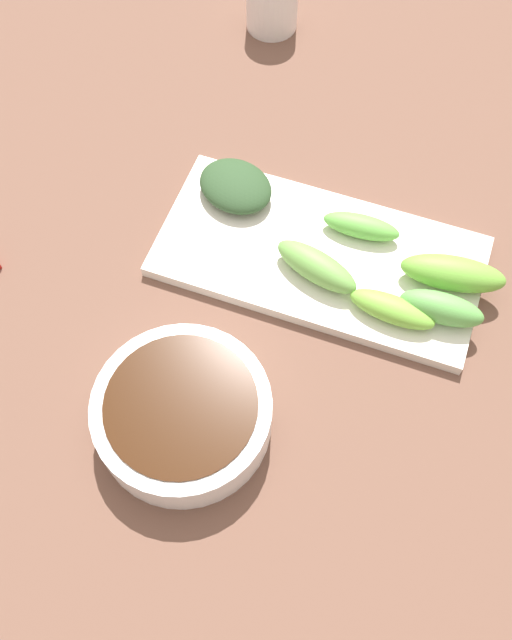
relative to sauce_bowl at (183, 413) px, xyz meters
The scene contains 10 objects.
tabletop 0.12m from the sauce_bowl, 18.46° to the right, with size 2.10×2.10×0.02m, color brown.
sauce_bowl is the anchor object (origin of this frame).
serving_plate 0.19m from the sauce_bowl, 16.56° to the right, with size 0.14×0.29×0.01m, color silver.
broccoli_stalk_0 0.17m from the sauce_bowl, 19.78° to the right, with size 0.03×0.08×0.03m, color #6CAC4C.
broccoli_leafy_1 0.23m from the sauce_bowl, 10.01° to the left, with size 0.06×0.07×0.02m, color #2B4827.
broccoli_stalk_2 0.23m from the sauce_bowl, 47.02° to the right, with size 0.03×0.07×0.03m, color #5FAC4E.
broccoli_stalk_3 0.19m from the sauce_bowl, 42.05° to the right, with size 0.02×0.07×0.02m, color #75BC3E.
broccoli_stalk_4 0.23m from the sauce_bowl, 20.83° to the right, with size 0.02×0.07×0.02m, color #65B549.
broccoli_stalk_5 0.26m from the sauce_bowl, 41.31° to the right, with size 0.03×0.09×0.03m, color #6FB43D.
tea_cup 0.47m from the sauce_bowl, 10.70° to the left, with size 0.06×0.06×0.06m, color white.
Camera 1 is at (-0.27, -0.08, 0.55)m, focal length 38.99 mm.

